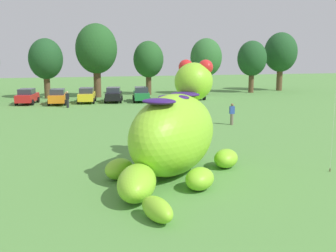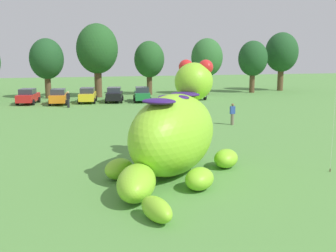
{
  "view_description": "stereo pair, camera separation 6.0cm",
  "coord_description": "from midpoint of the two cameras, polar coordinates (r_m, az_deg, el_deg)",
  "views": [
    {
      "loc": [
        -4.73,
        -18.86,
        5.64
      ],
      "look_at": [
        0.36,
        0.14,
        2.09
      ],
      "focal_mm": 43.41,
      "sensor_mm": 36.0,
      "label": 1
    },
    {
      "loc": [
        -4.67,
        -18.88,
        5.64
      ],
      "look_at": [
        0.36,
        0.14,
        2.09
      ],
      "focal_mm": 43.41,
      "sensor_mm": 36.0,
      "label": 2
    }
  ],
  "objects": [
    {
      "name": "ground_plane",
      "position": [
        20.25,
        -0.8,
        -5.94
      ],
      "size": [
        160.0,
        160.0,
        0.0
      ],
      "primitive_type": "plane",
      "color": "#568E42"
    },
    {
      "name": "giant_inflatable_creature",
      "position": [
        19.05,
        0.89,
        -0.97
      ],
      "size": [
        7.3,
        9.95,
        5.3
      ],
      "color": "#8CD12D",
      "rests_on": "ground"
    },
    {
      "name": "car_red",
      "position": [
        48.04,
        -19.03,
        3.97
      ],
      "size": [
        2.51,
        4.35,
        1.72
      ],
      "color": "red",
      "rests_on": "ground"
    },
    {
      "name": "car_orange",
      "position": [
        46.74,
        -15.07,
        4.01
      ],
      "size": [
        2.25,
        4.25,
        1.72
      ],
      "color": "orange",
      "rests_on": "ground"
    },
    {
      "name": "car_yellow",
      "position": [
        47.56,
        -11.21,
        4.27
      ],
      "size": [
        2.41,
        4.31,
        1.72
      ],
      "color": "yellow",
      "rests_on": "ground"
    },
    {
      "name": "car_black",
      "position": [
        47.71,
        -7.5,
        4.4
      ],
      "size": [
        2.53,
        4.36,
        1.72
      ],
      "color": "black",
      "rests_on": "ground"
    },
    {
      "name": "car_green",
      "position": [
        47.76,
        -3.64,
        4.47
      ],
      "size": [
        2.36,
        4.3,
        1.72
      ],
      "color": "#1E7238",
      "rests_on": "ground"
    },
    {
      "name": "box_truck",
      "position": [
        51.55,
        3.59,
        5.72
      ],
      "size": [
        3.13,
        6.63,
        2.95
      ],
      "color": "#333842",
      "rests_on": "ground"
    },
    {
      "name": "tree_centre_left",
      "position": [
        53.12,
        -16.64,
        8.97
      ],
      "size": [
        4.18,
        4.18,
        7.43
      ],
      "color": "brown",
      "rests_on": "ground"
    },
    {
      "name": "tree_centre",
      "position": [
        53.11,
        -9.88,
        10.57
      ],
      "size": [
        5.25,
        5.25,
        9.31
      ],
      "color": "brown",
      "rests_on": "ground"
    },
    {
      "name": "tree_centre_right",
      "position": [
        55.65,
        -2.62,
        9.29
      ],
      "size": [
        4.08,
        4.08,
        7.24
      ],
      "color": "brown",
      "rests_on": "ground"
    },
    {
      "name": "tree_mid_right",
      "position": [
        56.21,
        5.52,
        9.51
      ],
      "size": [
        4.29,
        4.29,
        7.61
      ],
      "color": "brown",
      "rests_on": "ground"
    },
    {
      "name": "tree_right",
      "position": [
        59.69,
        11.86,
        9.22
      ],
      "size": [
        4.14,
        4.14,
        7.36
      ],
      "color": "brown",
      "rests_on": "ground"
    },
    {
      "name": "tree_far_right",
      "position": [
        64.07,
        15.69,
        9.89
      ],
      "size": [
        4.89,
        4.89,
        8.67
      ],
      "color": "brown",
      "rests_on": "ground"
    },
    {
      "name": "spectator_near_inflatable",
      "position": [
        43.62,
        -13.8,
        3.64
      ],
      "size": [
        0.38,
        0.26,
        1.71
      ],
      "color": "black",
      "rests_on": "ground"
    },
    {
      "name": "spectator_mid_field",
      "position": [
        32.56,
        9.09,
        1.65
      ],
      "size": [
        0.38,
        0.26,
        1.71
      ],
      "color": "#726656",
      "rests_on": "ground"
    }
  ]
}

